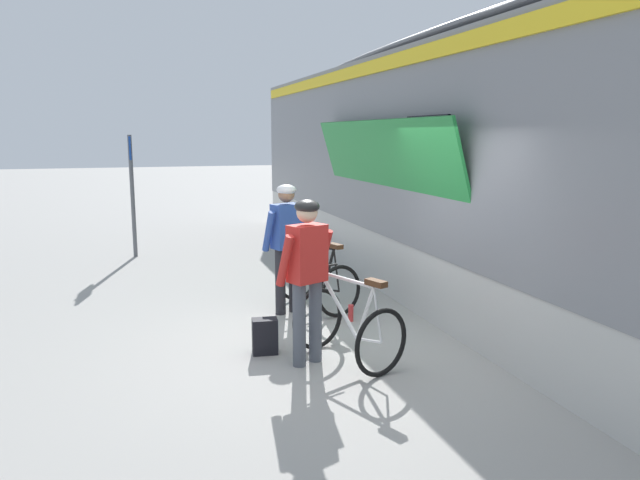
% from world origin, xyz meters
% --- Properties ---
extents(ground_plane, '(80.00, 80.00, 0.00)m').
position_xyz_m(ground_plane, '(0.00, 0.00, 0.00)').
color(ground_plane, '#A09E99').
extents(train_car, '(3.27, 20.40, 3.88)m').
position_xyz_m(train_car, '(2.92, -0.30, 1.97)').
color(train_car, slate).
rests_on(train_car, ground).
extents(cyclist_near_in_red, '(0.66, 0.48, 1.76)m').
position_xyz_m(cyclist_near_in_red, '(-0.47, -0.17, 1.05)').
color(cyclist_near_in_red, '#4C515B').
rests_on(cyclist_near_in_red, ground).
extents(cyclist_far_in_blue, '(0.66, 0.45, 1.76)m').
position_xyz_m(cyclist_far_in_blue, '(-0.22, 1.70, 1.05)').
color(cyclist_far_in_blue, '#232328').
rests_on(cyclist_far_in_blue, ground).
extents(bicycle_near_white, '(1.06, 1.26, 0.99)m').
position_xyz_m(bicycle_near_white, '(-0.04, -0.27, 0.40)').
color(bicycle_near_white, black).
rests_on(bicycle_near_white, ground).
extents(bicycle_far_black, '(1.00, 1.23, 0.99)m').
position_xyz_m(bicycle_far_black, '(0.24, 1.77, 0.40)').
color(bicycle_far_black, black).
rests_on(bicycle_far_black, ground).
extents(backpack_on_platform, '(0.30, 0.21, 0.40)m').
position_xyz_m(backpack_on_platform, '(-0.84, 0.24, 0.20)').
color(backpack_on_platform, black).
rests_on(backpack_on_platform, ground).
extents(water_bottle_near_the_bikes, '(0.07, 0.07, 0.22)m').
position_xyz_m(water_bottle_near_the_bikes, '(0.48, 1.07, 0.11)').
color(water_bottle_near_the_bikes, red).
rests_on(water_bottle_near_the_bikes, ground).
extents(platform_sign_post, '(0.08, 0.70, 2.40)m').
position_xyz_m(platform_sign_post, '(-2.18, 6.32, 1.62)').
color(platform_sign_post, '#595B60').
rests_on(platform_sign_post, ground).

